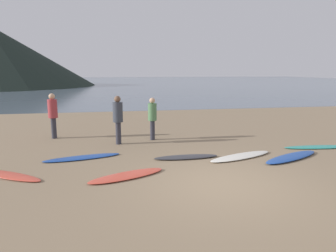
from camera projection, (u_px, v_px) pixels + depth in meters
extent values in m
cube|color=#8C7559|center=(158.00, 121.00, 17.17)|extent=(120.00, 120.00, 0.20)
cube|color=slate|center=(122.00, 82.00, 69.26)|extent=(140.00, 100.00, 0.01)
ellipsoid|color=#D84C38|center=(8.00, 175.00, 8.00)|extent=(2.09, 1.61, 0.06)
ellipsoid|color=#1E479E|center=(82.00, 158.00, 9.62)|extent=(2.39, 1.01, 0.06)
ellipsoid|color=#D84C38|center=(127.00, 175.00, 7.97)|extent=(2.15, 1.35, 0.07)
ellipsoid|color=#333338|center=(186.00, 157.00, 9.66)|extent=(2.03, 0.50, 0.08)
ellipsoid|color=silver|center=(241.00, 156.00, 9.74)|extent=(2.44, 1.36, 0.08)
ellipsoid|color=#1E479E|center=(292.00, 157.00, 9.63)|extent=(2.45, 1.56, 0.10)
ellipsoid|color=teal|center=(319.00, 147.00, 10.93)|extent=(2.56, 0.71, 0.07)
cylinder|color=#2D2D38|center=(152.00, 130.00, 12.15)|extent=(0.18, 0.18, 0.77)
cylinder|color=#4C7A4C|center=(152.00, 112.00, 12.02)|extent=(0.33, 0.33, 0.67)
sphere|color=tan|center=(152.00, 101.00, 11.94)|extent=(0.22, 0.22, 0.22)
cylinder|color=#2D2D38|center=(118.00, 133.00, 11.45)|extent=(0.20, 0.20, 0.83)
cylinder|color=#333842|center=(118.00, 112.00, 11.31)|extent=(0.36, 0.36, 0.72)
sphere|color=brown|center=(117.00, 99.00, 11.22)|extent=(0.23, 0.23, 0.23)
cylinder|color=#2D2D38|center=(54.00, 128.00, 12.41)|extent=(0.20, 0.20, 0.84)
cylinder|color=#9E3338|center=(53.00, 109.00, 12.27)|extent=(0.36, 0.36, 0.73)
sphere|color=tan|center=(52.00, 96.00, 12.18)|extent=(0.24, 0.24, 0.24)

